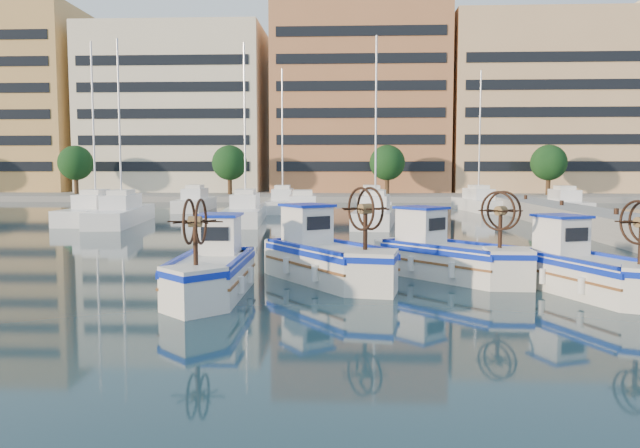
{
  "coord_description": "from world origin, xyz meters",
  "views": [
    {
      "loc": [
        -0.29,
        -17.58,
        3.42
      ],
      "look_at": [
        -1.32,
        4.36,
        1.5
      ],
      "focal_mm": 35.0,
      "sensor_mm": 36.0,
      "label": 1
    }
  ],
  "objects_px": {
    "fishing_boat_d": "(585,267)",
    "fishing_boat_a": "(212,267)",
    "fishing_boat_b": "(326,255)",
    "fishing_boat_c": "(446,254)"
  },
  "relations": [
    {
      "from": "fishing_boat_d",
      "to": "fishing_boat_a",
      "type": "bearing_deg",
      "value": 161.75
    },
    {
      "from": "fishing_boat_b",
      "to": "fishing_boat_d",
      "type": "relative_size",
      "value": 1.07
    },
    {
      "from": "fishing_boat_b",
      "to": "fishing_boat_c",
      "type": "relative_size",
      "value": 1.09
    },
    {
      "from": "fishing_boat_a",
      "to": "fishing_boat_b",
      "type": "relative_size",
      "value": 0.92
    },
    {
      "from": "fishing_boat_a",
      "to": "fishing_boat_b",
      "type": "distance_m",
      "value": 3.73
    },
    {
      "from": "fishing_boat_a",
      "to": "fishing_boat_b",
      "type": "height_order",
      "value": "fishing_boat_b"
    },
    {
      "from": "fishing_boat_a",
      "to": "fishing_boat_c",
      "type": "relative_size",
      "value": 1.0
    },
    {
      "from": "fishing_boat_a",
      "to": "fishing_boat_d",
      "type": "xyz_separation_m",
      "value": [
        10.23,
        0.59,
        -0.01
      ]
    },
    {
      "from": "fishing_boat_a",
      "to": "fishing_boat_d",
      "type": "bearing_deg",
      "value": 2.87
    },
    {
      "from": "fishing_boat_d",
      "to": "fishing_boat_c",
      "type": "bearing_deg",
      "value": 123.29
    }
  ]
}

